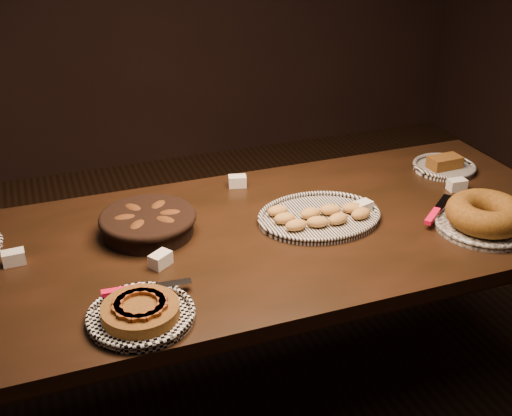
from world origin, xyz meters
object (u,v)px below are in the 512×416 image
object	(u,v)px
bundt_cake_plate	(485,217)
madeleine_platter	(319,216)
buffet_table	(258,251)
apple_tart_plate	(141,313)

from	to	relation	value
bundt_cake_plate	madeleine_platter	bearing A→B (deg)	155.09
buffet_table	madeleine_platter	world-z (taller)	madeleine_platter
buffet_table	bundt_cake_plate	distance (m)	0.80
apple_tart_plate	buffet_table	bearing A→B (deg)	34.11
bundt_cake_plate	buffet_table	bearing A→B (deg)	162.92
buffet_table	apple_tart_plate	bearing A→B (deg)	-144.19
buffet_table	bundt_cake_plate	bearing A→B (deg)	-18.15
buffet_table	bundt_cake_plate	world-z (taller)	bundt_cake_plate
buffet_table	apple_tart_plate	size ratio (longest dim) A/B	7.35
madeleine_platter	apple_tart_plate	bearing A→B (deg)	-166.39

